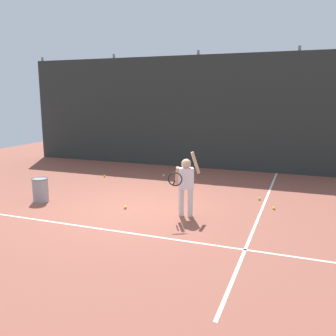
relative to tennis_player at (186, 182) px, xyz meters
name	(u,v)px	position (x,y,z in m)	size (l,w,h in m)	color
ground_plane	(133,208)	(-1.29, 0.15, -0.73)	(20.00, 20.00, 0.00)	brown
court_line_baseline	(99,229)	(-1.29, -1.27, -0.72)	(9.00, 0.05, 0.00)	white
court_line_sideline	(262,208)	(1.44, 1.15, -0.72)	(0.05, 9.00, 0.00)	white
back_fence_windscreen	(197,113)	(-1.29, 5.18, 1.17)	(12.97, 0.08, 3.79)	#282D2B
fence_post_0	(45,108)	(-7.62, 5.24, 1.24)	(0.09, 0.09, 3.94)	slate
fence_post_1	(115,109)	(-4.46, 5.24, 1.24)	(0.09, 0.09, 3.94)	slate
fence_post_2	(197,110)	(-1.29, 5.24, 1.24)	(0.09, 0.09, 3.94)	slate
fence_post_3	(295,112)	(1.88, 5.24, 1.24)	(0.09, 0.09, 3.94)	slate
tennis_player	(186,182)	(0.00, 0.00, 0.00)	(0.51, 0.79, 1.35)	silver
ball_hopper	(40,190)	(-3.53, -0.17, -0.44)	(0.38, 0.38, 0.56)	gray
tennis_ball_0	(164,175)	(-1.81, 3.40, -0.69)	(0.07, 0.07, 0.07)	#CCE033
tennis_ball_1	(125,207)	(-1.40, 0.02, -0.69)	(0.07, 0.07, 0.07)	#CCE033
tennis_ball_2	(259,199)	(1.30, 1.78, -0.69)	(0.07, 0.07, 0.07)	#CCE033
tennis_ball_3	(105,176)	(-3.49, 2.68, -0.69)	(0.07, 0.07, 0.07)	#CCE033
tennis_ball_4	(274,208)	(1.68, 1.11, -0.69)	(0.07, 0.07, 0.07)	#CCE033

